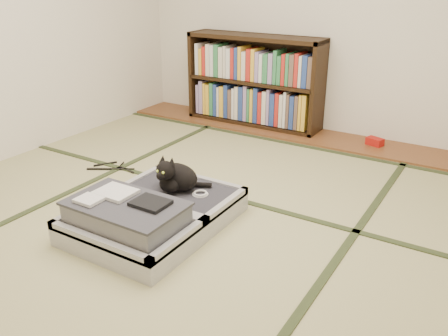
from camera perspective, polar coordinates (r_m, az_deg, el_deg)
The scene contains 9 objects.
floor at distance 3.19m, azimuth -4.08°, elevation -6.05°, with size 4.50×4.50×0.00m, color tan.
wood_strip at distance 4.81m, azimuth 9.84°, elevation 3.94°, with size 4.00×0.50×0.02m, color brown.
red_item at distance 4.64m, azimuth 17.69°, elevation 3.05°, with size 0.15×0.09×0.07m, color #AA130D.
tatami_borders at distance 3.55m, azimuth 0.53°, elevation -2.74°, with size 4.00×4.50×0.01m.
bookcase at distance 5.01m, azimuth 3.64°, elevation 10.22°, with size 1.45×0.33×0.93m.
suitcase at distance 3.03m, azimuth -8.83°, elevation -5.53°, with size 0.78×1.04×0.31m.
cat at distance 3.18m, azimuth -5.92°, elevation -1.07°, with size 0.35×0.35×0.28m.
cable_coil at distance 3.15m, azimuth -2.87°, elevation -3.11°, with size 0.11×0.11×0.03m.
hanger at distance 4.05m, azimuth -13.17°, elevation 0.03°, with size 0.40×0.28×0.01m.
Camera 1 is at (1.65, -2.26, 1.53)m, focal length 38.00 mm.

